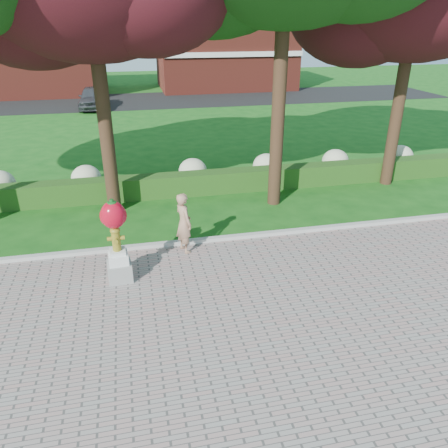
% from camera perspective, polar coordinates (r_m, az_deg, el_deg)
% --- Properties ---
extents(ground, '(100.00, 100.00, 0.00)m').
position_cam_1_polar(ground, '(10.16, -2.73, -10.54)').
color(ground, '#134C13').
rests_on(ground, ground).
extents(curb, '(40.00, 0.18, 0.15)m').
position_cam_1_polar(curb, '(12.65, -5.08, -2.44)').
color(curb, '#ADADA5').
rests_on(curb, ground).
extents(lawn_hedge, '(24.00, 0.70, 0.80)m').
position_cam_1_polar(lawn_hedge, '(16.17, -7.06, 5.05)').
color(lawn_hedge, '#1E4313').
rests_on(lawn_hedge, ground).
extents(hydrangea_row, '(20.10, 1.10, 0.99)m').
position_cam_1_polar(hydrangea_row, '(17.11, -5.52, 6.81)').
color(hydrangea_row, '#BBC898').
rests_on(hydrangea_row, ground).
extents(street, '(50.00, 8.00, 0.02)m').
position_cam_1_polar(street, '(36.64, -10.60, 15.56)').
color(street, black).
rests_on(street, ground).
extents(building_left, '(14.00, 8.00, 7.00)m').
position_cam_1_polar(building_left, '(43.09, -25.63, 19.76)').
color(building_left, maroon).
rests_on(building_left, ground).
extents(building_right, '(12.00, 8.00, 6.40)m').
position_cam_1_polar(building_right, '(43.24, 0.05, 21.64)').
color(building_right, maroon).
rests_on(building_right, ground).
extents(hydrant_sculpture, '(0.63, 0.62, 2.15)m').
position_cam_1_polar(hydrant_sculpture, '(10.74, -13.93, -1.85)').
color(hydrant_sculpture, gray).
rests_on(hydrant_sculpture, walkway).
extents(woman, '(0.61, 0.73, 1.71)m').
position_cam_1_polar(woman, '(11.93, -5.27, 0.16)').
color(woman, '#A77B5F').
rests_on(woman, walkway).
extents(parked_car, '(1.95, 4.55, 1.53)m').
position_cam_1_polar(parked_car, '(34.06, -16.77, 15.56)').
color(parked_car, '#393B40').
rests_on(parked_car, street).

